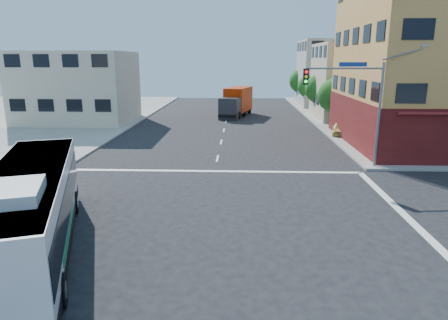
{
  "coord_description": "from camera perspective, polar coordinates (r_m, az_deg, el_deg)",
  "views": [
    {
      "loc": [
        1.62,
        -15.75,
        7.2
      ],
      "look_at": [
        0.86,
        3.54,
        2.29
      ],
      "focal_mm": 32.0,
      "sensor_mm": 36.0,
      "label": 1
    }
  ],
  "objects": [
    {
      "name": "ground",
      "position": [
        17.39,
        -3.35,
        -10.21
      ],
      "size": [
        120.0,
        120.0,
        0.0
      ],
      "primitive_type": "plane",
      "color": "black",
      "rests_on": "ground"
    },
    {
      "name": "building_east_near",
      "position": [
        52.12,
        19.74,
        10.5
      ],
      "size": [
        12.06,
        10.06,
        9.0
      ],
      "color": "#BBAF8F",
      "rests_on": "ground"
    },
    {
      "name": "building_east_far",
      "position": [
        65.59,
        16.15,
        11.81
      ],
      "size": [
        12.06,
        10.06,
        10.0
      ],
      "color": "#A9A8A3",
      "rests_on": "ground"
    },
    {
      "name": "building_west",
      "position": [
        49.49,
        -20.18,
        9.72
      ],
      "size": [
        12.06,
        10.06,
        8.0
      ],
      "color": "beige",
      "rests_on": "ground"
    },
    {
      "name": "signal_mast_ne",
      "position": [
        27.49,
        18.21,
        8.94
      ],
      "size": [
        7.91,
        1.13,
        8.07
      ],
      "color": "slate",
      "rests_on": "ground"
    },
    {
      "name": "street_tree_a",
      "position": [
        45.01,
        15.66,
        9.15
      ],
      "size": [
        3.6,
        3.6,
        5.53
      ],
      "color": "#3D2516",
      "rests_on": "ground"
    },
    {
      "name": "street_tree_b",
      "position": [
        52.8,
        13.7,
        10.14
      ],
      "size": [
        3.8,
        3.8,
        5.79
      ],
      "color": "#3D2516",
      "rests_on": "ground"
    },
    {
      "name": "street_tree_c",
      "position": [
        60.67,
        12.21,
        10.43
      ],
      "size": [
        3.4,
        3.4,
        5.29
      ],
      "color": "#3D2516",
      "rests_on": "ground"
    },
    {
      "name": "street_tree_d",
      "position": [
        68.53,
        11.1,
        11.24
      ],
      "size": [
        4.0,
        4.0,
        6.03
      ],
      "color": "#3D2516",
      "rests_on": "ground"
    },
    {
      "name": "transit_bus",
      "position": [
        16.51,
        -25.89,
        -6.44
      ],
      "size": [
        6.53,
        12.39,
        3.62
      ],
      "rotation": [
        0.0,
        0.0,
        0.34
      ],
      "color": "black",
      "rests_on": "ground"
    },
    {
      "name": "box_truck",
      "position": [
        51.56,
        1.77,
        8.2
      ],
      "size": [
        4.33,
        8.34,
        3.61
      ],
      "rotation": [
        0.0,
        0.0,
        -0.27
      ],
      "color": "#252529",
      "rests_on": "ground"
    },
    {
      "name": "parked_car",
      "position": [
        40.09,
        16.31,
        4.31
      ],
      "size": [
        2.44,
        4.14,
        1.32
      ],
      "primitive_type": "imported",
      "rotation": [
        0.0,
        0.0,
        -0.24
      ],
      "color": "#D0B958",
      "rests_on": "ground"
    }
  ]
}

